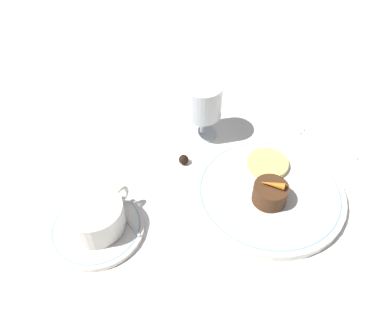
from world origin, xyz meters
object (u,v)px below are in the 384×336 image
object	(u,v)px
dinner_plate	(269,192)
wine_glass	(202,103)
dessert_cake	(270,193)
fork	(310,135)
coffee_cup	(96,216)

from	to	relation	value
dinner_plate	wine_glass	world-z (taller)	wine_glass
dinner_plate	dessert_cake	xyz separation A→B (m)	(-0.02, -0.01, 0.02)
dinner_plate	dessert_cake	bearing A→B (deg)	-153.24
wine_glass	fork	bearing A→B (deg)	-52.26
coffee_cup	dessert_cake	bearing A→B (deg)	-40.63
dinner_plate	dessert_cake	distance (m)	0.03
dinner_plate	fork	distance (m)	0.20
coffee_cup	wine_glass	distance (m)	0.31
coffee_cup	fork	xyz separation A→B (m)	(0.44, -0.17, -0.03)
coffee_cup	dessert_cake	distance (m)	0.30
fork	wine_glass	bearing A→B (deg)	127.74
wine_glass	dessert_cake	distance (m)	0.23
coffee_cup	wine_glass	size ratio (longest dim) A/B	0.99
fork	dessert_cake	distance (m)	0.22
dinner_plate	coffee_cup	size ratio (longest dim) A/B	2.24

